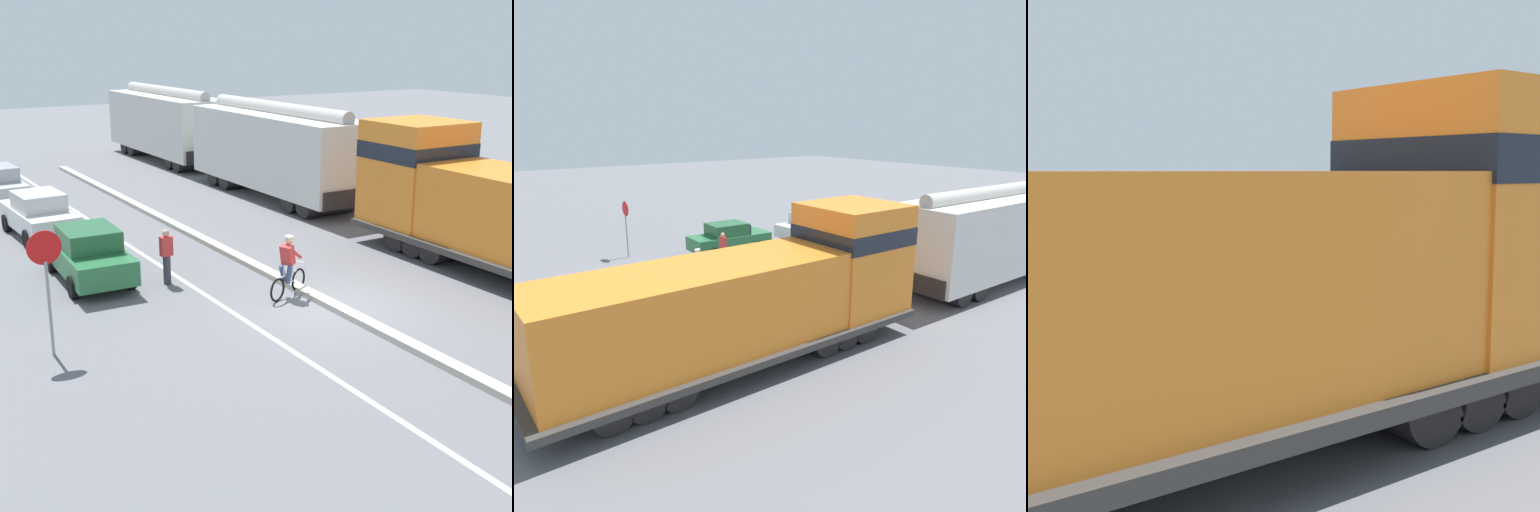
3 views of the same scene
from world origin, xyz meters
The scene contains 11 objects.
ground_plane centered at (0.00, 0.00, 0.00)m, with size 120.00×120.00×0.00m, color slate.
median_curb centered at (0.00, 6.00, 0.08)m, with size 0.36×36.00×0.16m, color #B2AD9E.
lane_stripe centered at (-2.40, 6.00, 0.00)m, with size 0.14×36.00×0.01m, color silver.
locomotive centered at (6.02, -0.10, 1.80)m, with size 3.10×11.61×4.20m.
hopper_car_lead centered at (6.02, 12.06, 2.08)m, with size 2.90×10.60×4.18m.
parked_car_green centered at (-4.71, 5.45, 0.82)m, with size 1.99×4.28×1.62m.
parked_car_white centered at (-4.66, 11.03, 0.82)m, with size 1.96×4.26×1.62m.
parked_car_silver centered at (-4.79, 17.23, 0.82)m, with size 1.95×4.26×1.62m.
cyclist centered at (-0.51, 1.31, 0.82)m, with size 1.59×0.77×1.71m.
stop_sign centered at (-7.09, 0.90, 2.02)m, with size 0.76×0.08×2.88m.
pedestrian_by_cars centered at (-2.90, 3.98, 0.85)m, with size 0.34×0.22×1.62m.
Camera 2 is at (16.93, -7.91, 6.71)m, focal length 35.00 mm.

